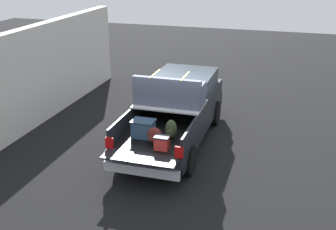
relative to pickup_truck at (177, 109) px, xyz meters
The scene contains 3 objects.
ground_plane 1.01m from the pickup_truck, behind, with size 40.00×40.00×0.00m, color black.
pickup_truck is the anchor object (origin of this frame).
building_facade 4.85m from the pickup_truck, 87.49° to the left, with size 10.33×0.36×3.18m, color silver.
Camera 1 is at (-11.07, -3.18, 5.40)m, focal length 44.97 mm.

